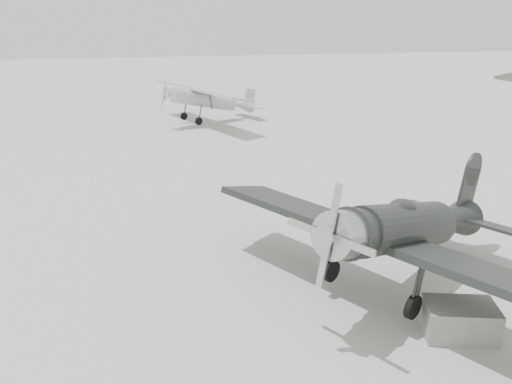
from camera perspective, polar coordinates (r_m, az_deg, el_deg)
The scene contains 4 objects.
ground at distance 16.27m, azimuth 3.80°, elevation -8.79°, with size 160.00×160.00×0.00m, color #A09C8E.
lowwing_monoplane at distance 14.98m, azimuth 17.01°, elevation -3.83°, with size 9.42×10.84×3.77m.
highwing_monoplane at distance 37.05m, azimuth -5.57°, elevation 10.81°, with size 8.18×10.61×3.10m.
equipment_block at distance 14.06m, azimuth 22.23°, elevation -13.38°, with size 1.76×1.10×0.88m, color slate.
Camera 1 is at (-3.86, -13.73, 7.84)m, focal length 35.00 mm.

